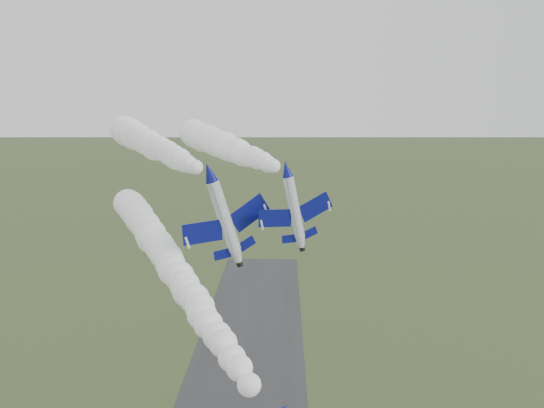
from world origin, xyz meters
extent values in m
cone|color=silver|center=(5.35, -4.26, 33.02)|extent=(2.32, 2.20, 1.83)
cylinder|color=black|center=(4.99, -3.46, 33.02)|extent=(1.06, 0.86, 0.93)
cube|color=navy|center=(5.47, -8.36, 35.14)|extent=(3.02, 2.90, 3.43)
cube|color=navy|center=(4.96, -5.31, 34.19)|extent=(1.36, 1.32, 1.51)
cube|color=navy|center=(6.39, -4.66, 31.86)|extent=(1.36, 1.32, 1.51)
cube|color=navy|center=(6.63, -4.79, 33.66)|extent=(2.10, 1.97, 1.17)
cylinder|color=silver|center=(-0.97, 23.30, 45.68)|extent=(5.41, 8.67, 1.95)
cone|color=navy|center=(1.33, 18.34, 45.68)|extent=(2.72, 2.88, 1.95)
cone|color=silver|center=(-3.18, 28.06, 45.68)|extent=(2.55, 2.50, 1.95)
cylinder|color=black|center=(-3.61, 29.00, 45.68)|extent=(1.15, 0.98, 0.99)
ellipsoid|color=black|center=(-0.19, 21.20, 46.23)|extent=(2.43, 3.24, 1.30)
cube|color=navy|center=(-3.94, 22.83, 44.59)|extent=(5.17, 4.16, 1.59)
cube|color=navy|center=(1.39, 25.30, 46.49)|extent=(5.17, 4.16, 1.59)
cube|color=navy|center=(-4.21, 26.56, 45.18)|extent=(2.28, 1.87, 0.73)
cube|color=navy|center=(-1.37, 27.88, 46.19)|extent=(2.28, 1.87, 0.73)
cube|color=navy|center=(-3.06, 26.82, 46.96)|extent=(1.43, 1.84, 2.19)
cylinder|color=silver|center=(7.91, 24.97, 45.93)|extent=(3.94, 7.44, 1.56)
cone|color=navy|center=(9.47, 20.61, 45.93)|extent=(2.11, 2.34, 1.56)
cone|color=silver|center=(6.41, 29.18, 45.93)|extent=(1.99, 2.01, 1.56)
cylinder|color=black|center=(6.12, 30.00, 45.93)|extent=(0.92, 0.76, 0.79)
ellipsoid|color=black|center=(8.45, 23.16, 46.41)|extent=(1.82, 2.72, 1.04)
cube|color=navy|center=(5.29, 24.78, 45.26)|extent=(4.44, 3.31, 0.95)
cube|color=navy|center=(10.12, 26.51, 46.35)|extent=(4.44, 3.31, 0.95)
cube|color=navy|center=(5.39, 27.97, 45.64)|extent=(1.95, 1.49, 0.45)
cube|color=navy|center=(7.97, 28.90, 46.22)|extent=(1.95, 1.49, 0.45)
cube|color=navy|center=(6.53, 28.16, 47.05)|extent=(0.94, 1.49, 1.90)
camera|label=1|loc=(7.72, -45.78, 53.41)|focal=40.00mm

